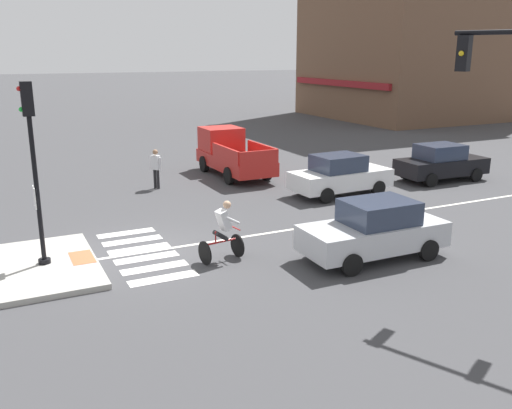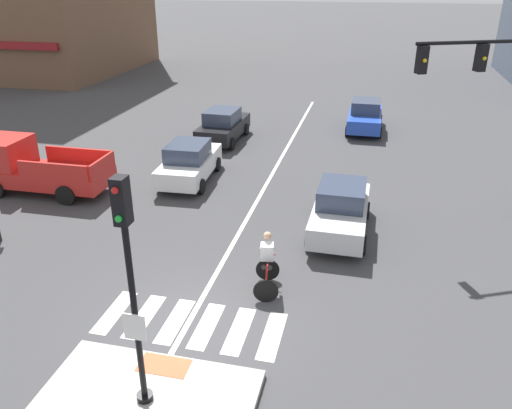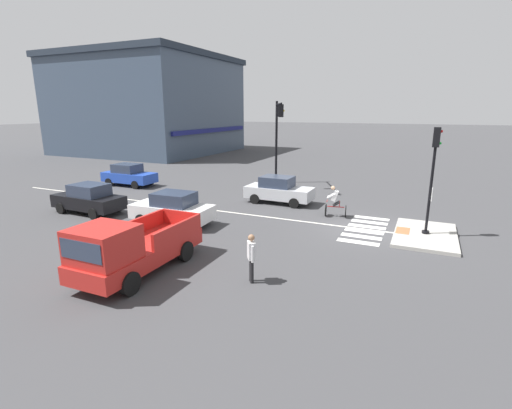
# 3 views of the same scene
# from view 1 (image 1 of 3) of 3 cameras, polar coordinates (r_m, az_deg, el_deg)

# --- Properties ---
(ground_plane) EXTENTS (300.00, 300.00, 0.00)m
(ground_plane) POSITION_cam_1_polar(r_m,az_deg,el_deg) (16.26, -11.48, -4.93)
(ground_plane) COLOR #3D3D3F
(traffic_island) EXTENTS (4.33, 2.62, 0.15)m
(traffic_island) POSITION_cam_1_polar(r_m,az_deg,el_deg) (15.85, -20.88, -5.91)
(traffic_island) COLOR #A3A099
(traffic_island) RESTS_ON ground
(tactile_pad_front) EXTENTS (1.10, 0.60, 0.01)m
(tactile_pad_front) POSITION_cam_1_polar(r_m,az_deg,el_deg) (15.91, -17.46, -5.21)
(tactile_pad_front) COLOR #DB5B38
(tactile_pad_front) RESTS_ON traffic_island
(signal_pole) EXTENTS (0.44, 0.38, 4.72)m
(signal_pole) POSITION_cam_1_polar(r_m,az_deg,el_deg) (15.09, -21.96, 4.50)
(signal_pole) COLOR black
(signal_pole) RESTS_ON traffic_island
(crosswalk_stripe_a) EXTENTS (0.44, 1.80, 0.01)m
(crosswalk_stripe_a) POSITION_cam_1_polar(r_m,az_deg,el_deg) (18.13, -13.20, -2.87)
(crosswalk_stripe_a) COLOR silver
(crosswalk_stripe_a) RESTS_ON ground
(crosswalk_stripe_b) EXTENTS (0.44, 1.80, 0.01)m
(crosswalk_stripe_b) POSITION_cam_1_polar(r_m,az_deg,el_deg) (17.38, -12.59, -3.64)
(crosswalk_stripe_b) COLOR silver
(crosswalk_stripe_b) RESTS_ON ground
(crosswalk_stripe_c) EXTENTS (0.44, 1.80, 0.01)m
(crosswalk_stripe_c) POSITION_cam_1_polar(r_m,az_deg,el_deg) (16.62, -11.93, -4.48)
(crosswalk_stripe_c) COLOR silver
(crosswalk_stripe_c) RESTS_ON ground
(crosswalk_stripe_d) EXTENTS (0.44, 1.80, 0.01)m
(crosswalk_stripe_d) POSITION_cam_1_polar(r_m,az_deg,el_deg) (15.88, -11.19, -5.39)
(crosswalk_stripe_d) COLOR silver
(crosswalk_stripe_d) RESTS_ON ground
(crosswalk_stripe_e) EXTENTS (0.44, 1.80, 0.01)m
(crosswalk_stripe_e) POSITION_cam_1_polar(r_m,az_deg,el_deg) (15.14, -10.39, -6.40)
(crosswalk_stripe_e) COLOR silver
(crosswalk_stripe_e) RESTS_ON ground
(crosswalk_stripe_f) EXTENTS (0.44, 1.80, 0.01)m
(crosswalk_stripe_f) POSITION_cam_1_polar(r_m,az_deg,el_deg) (14.41, -9.49, -7.50)
(crosswalk_stripe_f) COLOR silver
(crosswalk_stripe_f) RESTS_ON ground
(lane_centre_line) EXTENTS (0.14, 28.00, 0.01)m
(lane_centre_line) POSITION_cam_1_polar(r_m,az_deg,el_deg) (20.94, 15.93, -0.60)
(lane_centre_line) COLOR silver
(lane_centre_line) RESTS_ON ground
(building_corner_left) EXTENTS (15.27, 15.94, 18.51)m
(building_corner_left) POSITION_cam_1_polar(r_m,az_deg,el_deg) (52.67, 16.27, 18.83)
(building_corner_left) COLOR brown
(building_corner_left) RESTS_ON ground
(car_silver_eastbound_mid) EXTENTS (1.88, 4.12, 1.64)m
(car_silver_eastbound_mid) POSITION_cam_1_polar(r_m,az_deg,el_deg) (15.69, 12.10, -2.57)
(car_silver_eastbound_mid) COLOR silver
(car_silver_eastbound_mid) RESTS_ON ground
(car_black_westbound_distant) EXTENTS (1.93, 4.14, 1.64)m
(car_black_westbound_distant) POSITION_cam_1_polar(r_m,az_deg,el_deg) (26.10, 18.50, 4.10)
(car_black_westbound_distant) COLOR black
(car_black_westbound_distant) RESTS_ON ground
(car_white_westbound_far) EXTENTS (2.00, 4.18, 1.64)m
(car_white_westbound_far) POSITION_cam_1_polar(r_m,az_deg,el_deg) (22.48, 8.64, 3.01)
(car_white_westbound_far) COLOR white
(car_white_westbound_far) RESTS_ON ground
(pickup_truck_red_cross_left) EXTENTS (5.12, 2.10, 2.08)m
(pickup_truck_red_cross_left) POSITION_cam_1_polar(r_m,az_deg,el_deg) (26.07, -2.62, 5.24)
(pickup_truck_red_cross_left) COLOR red
(pickup_truck_red_cross_left) RESTS_ON ground
(cyclist) EXTENTS (0.83, 1.18, 1.68)m
(cyclist) POSITION_cam_1_polar(r_m,az_deg,el_deg) (15.16, -3.40, -2.65)
(cyclist) COLOR black
(cyclist) RESTS_ON ground
(pedestrian_at_curb_left) EXTENTS (0.46, 0.39, 1.67)m
(pedestrian_at_curb_left) POSITION_cam_1_polar(r_m,az_deg,el_deg) (23.59, -10.26, 3.95)
(pedestrian_at_curb_left) COLOR black
(pedestrian_at_curb_left) RESTS_ON ground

